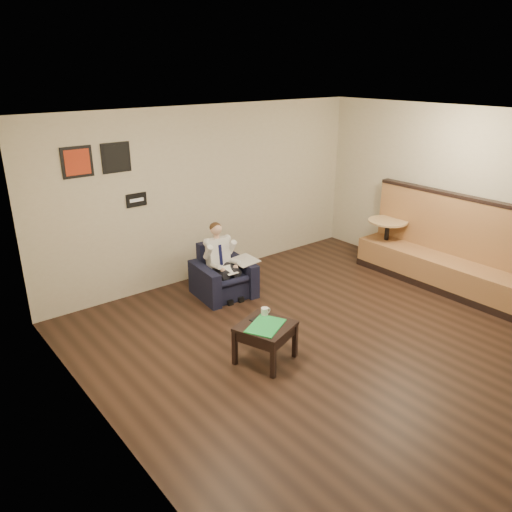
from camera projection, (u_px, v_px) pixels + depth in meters
ground at (341, 342)px, 6.47m from camera, size 6.00×6.00×0.00m
wall_back at (210, 193)px, 8.16m from camera, size 6.00×0.02×2.80m
wall_left at (110, 313)px, 4.23m from camera, size 0.02×6.00×2.80m
wall_right at (479, 201)px, 7.71m from camera, size 0.02×6.00×2.80m
ceiling at (357, 120)px, 5.47m from camera, size 6.00×6.00×0.02m
seating_sign at (136, 200)px, 7.36m from camera, size 0.32×0.02×0.20m
art_print_left at (77, 162)px, 6.66m from camera, size 0.42×0.03×0.42m
art_print_right at (116, 158)px, 6.98m from camera, size 0.42×0.03×0.42m
armchair at (223, 271)px, 7.67m from camera, size 0.89×0.89×0.79m
seated_man at (226, 265)px, 7.53m from camera, size 0.59×0.82×1.08m
lap_papers at (229, 270)px, 7.49m from camera, size 0.19×0.26×0.01m
newspaper at (244, 260)px, 7.71m from camera, size 0.36×0.44×0.01m
side_table at (265, 343)px, 5.99m from camera, size 0.76×0.76×0.49m
green_folder at (266, 326)px, 5.87m from camera, size 0.59×0.53×0.01m
coffee_mug at (265, 312)px, 6.11m from camera, size 0.11×0.11×0.10m
smartphone at (256, 319)px, 6.03m from camera, size 0.16×0.10×0.01m
banquette at (442, 243)px, 7.92m from camera, size 0.68×2.83×1.45m
cafe_table at (386, 243)px, 8.79m from camera, size 0.76×0.76×0.84m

